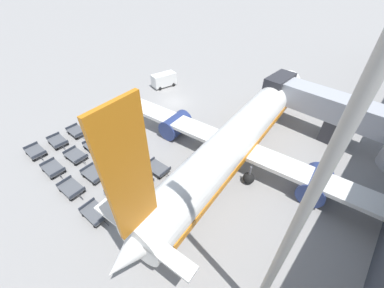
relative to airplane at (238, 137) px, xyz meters
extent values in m
plane|color=gray|center=(-15.00, 4.61, -3.11)|extent=(500.00, 500.00, 0.00)
cube|color=#A8AAB2|center=(6.85, 11.49, 1.31)|extent=(16.42, 3.82, 2.86)
cube|color=#2D2D33|center=(-1.30, 11.78, 1.31)|extent=(2.57, 4.93, 3.43)
cube|color=#38383D|center=(6.85, 11.49, -1.61)|extent=(1.70, 2.97, 2.99)
cylinder|color=white|center=(-0.06, 0.57, 0.20)|extent=(7.56, 32.48, 4.05)
sphere|color=white|center=(-1.83, 16.59, 0.20)|extent=(3.85, 3.85, 3.85)
cone|color=white|center=(1.70, -15.45, 0.20)|extent=(4.36, 5.26, 3.85)
cube|color=orange|center=(1.62, -14.70, 6.71)|extent=(0.61, 3.05, 8.97)
cube|color=white|center=(1.64, -14.90, 0.81)|extent=(9.09, 2.10, 0.24)
cube|color=white|center=(0.08, -0.71, -0.71)|extent=(32.35, 6.30, 0.44)
cylinder|color=navy|center=(8.78, 0.65, -1.72)|extent=(3.09, 4.17, 2.68)
cylinder|color=navy|center=(-8.71, -1.28, -1.72)|extent=(3.09, 4.17, 2.68)
cube|color=orange|center=(-0.06, 0.57, -0.51)|extent=(7.28, 29.29, 0.73)
cylinder|color=#56565B|center=(-1.16, 10.50, -1.65)|extent=(0.24, 0.24, 1.67)
sphere|color=black|center=(-1.16, 10.50, -2.49)|extent=(1.25, 1.25, 1.25)
cylinder|color=#56565B|center=(3.20, -2.32, -1.65)|extent=(0.24, 0.24, 1.67)
sphere|color=black|center=(3.20, -2.32, -2.49)|extent=(1.25, 1.25, 1.25)
cylinder|color=#56565B|center=(-2.62, -2.96, -1.65)|extent=(0.24, 0.24, 1.67)
sphere|color=black|center=(-2.62, -2.96, -2.49)|extent=(1.25, 1.25, 1.25)
cube|color=white|center=(-20.56, 7.57, -1.80)|extent=(2.89, 4.62, 2.07)
cube|color=#1E232D|center=(-20.06, 9.61, -1.44)|extent=(1.61, 0.47, 0.73)
sphere|color=black|center=(-19.34, 8.71, -2.81)|extent=(0.60, 0.60, 0.60)
sphere|color=black|center=(-21.12, 9.14, -2.81)|extent=(0.60, 0.60, 0.60)
sphere|color=black|center=(-20.00, 6.00, -2.81)|extent=(0.60, 0.60, 0.60)
sphere|color=black|center=(-21.78, 6.44, -2.81)|extent=(0.60, 0.60, 0.60)
cube|color=#515459|center=(-18.28, -15.68, -2.56)|extent=(2.67, 1.72, 0.10)
cube|color=#2D333D|center=(-17.00, -15.66, -2.35)|extent=(0.11, 1.67, 0.32)
cube|color=#2D333D|center=(-19.57, -15.70, -2.35)|extent=(0.11, 1.67, 0.32)
cube|color=#333338|center=(-16.61, -15.65, -2.68)|extent=(0.70, 0.07, 0.06)
sphere|color=black|center=(-17.35, -16.38, -2.93)|extent=(0.36, 0.36, 0.36)
sphere|color=black|center=(-17.37, -14.95, -2.93)|extent=(0.36, 0.36, 0.36)
sphere|color=black|center=(-19.20, -16.40, -2.93)|extent=(0.36, 0.36, 0.36)
sphere|color=black|center=(-19.22, -14.98, -2.93)|extent=(0.36, 0.36, 0.36)
cube|color=#515459|center=(-13.83, -15.52, -2.56)|extent=(2.70, 1.76, 0.10)
cube|color=#2D333D|center=(-12.54, -15.48, -2.35)|extent=(0.14, 1.68, 0.32)
cube|color=#2D333D|center=(-15.11, -15.56, -2.35)|extent=(0.14, 1.68, 0.32)
cube|color=#333338|center=(-12.15, -15.46, -2.68)|extent=(0.70, 0.08, 0.06)
sphere|color=black|center=(-12.88, -16.20, -2.93)|extent=(0.36, 0.36, 0.36)
sphere|color=black|center=(-12.93, -14.78, -2.93)|extent=(0.36, 0.36, 0.36)
sphere|color=black|center=(-14.73, -16.26, -2.93)|extent=(0.36, 0.36, 0.36)
sphere|color=black|center=(-14.77, -14.84, -2.93)|extent=(0.36, 0.36, 0.36)
cube|color=#515459|center=(-9.59, -15.52, -2.56)|extent=(2.75, 1.85, 0.10)
cube|color=#2D333D|center=(-8.32, -15.43, -2.35)|extent=(0.20, 1.68, 0.32)
cube|color=#2D333D|center=(-10.87, -15.61, -2.35)|extent=(0.20, 1.68, 0.32)
cube|color=#333338|center=(-7.93, -15.40, -2.68)|extent=(0.70, 0.11, 0.06)
sphere|color=black|center=(-8.62, -16.16, -2.93)|extent=(0.36, 0.36, 0.36)
sphere|color=black|center=(-8.72, -14.74, -2.93)|extent=(0.36, 0.36, 0.36)
sphere|color=black|center=(-10.47, -16.29, -2.93)|extent=(0.36, 0.36, 0.36)
sphere|color=black|center=(-10.57, -14.87, -2.93)|extent=(0.36, 0.36, 0.36)
cube|color=#515459|center=(-5.13, -15.44, -2.56)|extent=(2.73, 1.82, 0.10)
cube|color=#2D333D|center=(-3.85, -15.37, -2.35)|extent=(0.17, 1.68, 0.32)
cube|color=#2D333D|center=(-6.41, -15.51, -2.35)|extent=(0.17, 1.68, 0.32)
cube|color=#333338|center=(-3.46, -15.34, -2.68)|extent=(0.70, 0.10, 0.06)
sphere|color=black|center=(-4.17, -16.10, -2.93)|extent=(0.36, 0.36, 0.36)
sphere|color=black|center=(-4.25, -14.68, -2.93)|extent=(0.36, 0.36, 0.36)
sphere|color=black|center=(-6.02, -16.20, -2.93)|extent=(0.36, 0.36, 0.36)
sphere|color=black|center=(-6.10, -14.78, -2.93)|extent=(0.36, 0.36, 0.36)
cube|color=#515459|center=(-18.28, -13.00, -2.56)|extent=(2.67, 1.71, 0.10)
cube|color=#2D333D|center=(-17.00, -13.01, -2.35)|extent=(0.10, 1.67, 0.32)
cube|color=#2D333D|center=(-19.56, -12.98, -2.35)|extent=(0.10, 1.67, 0.32)
cube|color=#333338|center=(-16.61, -13.02, -2.68)|extent=(0.70, 0.07, 0.06)
sphere|color=black|center=(-17.36, -13.72, -2.93)|extent=(0.36, 0.36, 0.36)
sphere|color=black|center=(-17.34, -12.30, -2.93)|extent=(0.36, 0.36, 0.36)
sphere|color=black|center=(-19.21, -13.69, -2.93)|extent=(0.36, 0.36, 0.36)
sphere|color=black|center=(-19.19, -12.27, -2.93)|extent=(0.36, 0.36, 0.36)
cube|color=#515459|center=(-13.98, -12.79, -2.56)|extent=(2.76, 1.87, 0.10)
cube|color=#2D333D|center=(-12.70, -12.69, -2.35)|extent=(0.21, 1.68, 0.32)
cube|color=#2D333D|center=(-15.25, -12.88, -2.35)|extent=(0.21, 1.68, 0.32)
cube|color=#333338|center=(-12.31, -12.66, -2.68)|extent=(0.70, 0.11, 0.06)
sphere|color=black|center=(-13.00, -13.42, -2.93)|extent=(0.36, 0.36, 0.36)
sphere|color=black|center=(-13.11, -12.01, -2.93)|extent=(0.36, 0.36, 0.36)
sphere|color=black|center=(-14.85, -13.57, -2.93)|extent=(0.36, 0.36, 0.36)
sphere|color=black|center=(-14.95, -12.15, -2.93)|extent=(0.36, 0.36, 0.36)
cube|color=#515459|center=(-9.69, -12.91, -2.56)|extent=(2.76, 1.86, 0.10)
cube|color=#2D333D|center=(-8.41, -12.81, -2.35)|extent=(0.20, 1.68, 0.32)
cube|color=#2D333D|center=(-10.97, -13.00, -2.35)|extent=(0.20, 1.68, 0.32)
cube|color=#333338|center=(-8.02, -12.79, -2.68)|extent=(0.70, 0.11, 0.06)
sphere|color=black|center=(-8.72, -13.55, -2.93)|extent=(0.36, 0.36, 0.36)
sphere|color=black|center=(-8.82, -12.13, -2.93)|extent=(0.36, 0.36, 0.36)
sphere|color=black|center=(-10.56, -13.68, -2.93)|extent=(0.36, 0.36, 0.36)
sphere|color=black|center=(-10.66, -12.26, -2.93)|extent=(0.36, 0.36, 0.36)
cube|color=#515459|center=(-5.25, -12.77, -2.56)|extent=(2.65, 1.68, 0.10)
cube|color=#2D333D|center=(-3.97, -12.76, -2.35)|extent=(0.09, 1.67, 0.32)
cube|color=#2D333D|center=(-6.53, -12.77, -2.35)|extent=(0.09, 1.67, 0.32)
cube|color=#333338|center=(-3.58, -12.76, -2.68)|extent=(0.70, 0.06, 0.06)
sphere|color=black|center=(-4.32, -13.47, -2.93)|extent=(0.36, 0.36, 0.36)
sphere|color=black|center=(-4.33, -12.05, -2.93)|extent=(0.36, 0.36, 0.36)
sphere|color=black|center=(-6.17, -13.48, -2.93)|extent=(0.36, 0.36, 0.36)
sphere|color=black|center=(-6.18, -12.06, -2.93)|extent=(0.36, 0.36, 0.36)
cube|color=#515459|center=(-18.48, -10.33, -2.56)|extent=(2.69, 1.75, 0.10)
cube|color=#2D333D|center=(-17.20, -10.29, -2.35)|extent=(0.13, 1.68, 0.32)
cube|color=#2D333D|center=(-19.76, -10.36, -2.35)|extent=(0.13, 1.68, 0.32)
cube|color=#333338|center=(-16.81, -10.28, -2.68)|extent=(0.70, 0.08, 0.06)
sphere|color=black|center=(-17.54, -11.01, -2.93)|extent=(0.36, 0.36, 0.36)
sphere|color=black|center=(-17.58, -9.59, -2.93)|extent=(0.36, 0.36, 0.36)
sphere|color=black|center=(-19.39, -11.07, -2.93)|extent=(0.36, 0.36, 0.36)
sphere|color=black|center=(-19.43, -9.64, -2.93)|extent=(0.36, 0.36, 0.36)
cube|color=#515459|center=(-13.92, -10.45, -2.56)|extent=(2.67, 1.72, 0.10)
cube|color=#2D333D|center=(-12.64, -10.47, -2.35)|extent=(0.11, 1.68, 0.32)
cube|color=#2D333D|center=(-15.20, -10.42, -2.35)|extent=(0.11, 1.68, 0.32)
cube|color=#333338|center=(-12.25, -10.48, -2.68)|extent=(0.70, 0.07, 0.06)
sphere|color=black|center=(-13.01, -11.18, -2.93)|extent=(0.36, 0.36, 0.36)
sphere|color=black|center=(-12.98, -9.75, -2.93)|extent=(0.36, 0.36, 0.36)
sphere|color=black|center=(-14.86, -11.14, -2.93)|extent=(0.36, 0.36, 0.36)
sphere|color=black|center=(-14.83, -9.72, -2.93)|extent=(0.36, 0.36, 0.36)
cube|color=#515459|center=(-9.53, -10.19, -2.56)|extent=(2.75, 1.84, 0.10)
cube|color=#2D333D|center=(-8.25, -10.10, -2.35)|extent=(0.19, 1.68, 0.32)
cube|color=#2D333D|center=(-10.81, -10.27, -2.35)|extent=(0.19, 1.68, 0.32)
cube|color=#333338|center=(-7.86, -10.08, -2.68)|extent=(0.70, 0.11, 0.06)
sphere|color=black|center=(-8.56, -10.84, -2.93)|extent=(0.36, 0.36, 0.36)
sphere|color=black|center=(-8.65, -9.42, -2.93)|extent=(0.36, 0.36, 0.36)
sphere|color=black|center=(-10.40, -10.96, -2.93)|extent=(0.36, 0.36, 0.36)
sphere|color=black|center=(-10.50, -9.54, -2.93)|extent=(0.36, 0.36, 0.36)
cube|color=#515459|center=(-5.32, -10.06, -2.56)|extent=(2.69, 1.75, 0.10)
cube|color=#2D333D|center=(-4.04, -10.03, -2.35)|extent=(0.13, 1.68, 0.32)
cube|color=#2D333D|center=(-6.60, -10.10, -2.35)|extent=(0.13, 1.68, 0.32)
cube|color=#333338|center=(-3.65, -10.02, -2.68)|extent=(0.70, 0.08, 0.06)
sphere|color=black|center=(-4.37, -10.75, -2.93)|extent=(0.36, 0.36, 0.36)
sphere|color=black|center=(-4.41, -9.32, -2.93)|extent=(0.36, 0.36, 0.36)
sphere|color=black|center=(-6.22, -10.80, -2.93)|extent=(0.36, 0.36, 0.36)
sphere|color=black|center=(-6.26, -9.38, -2.93)|extent=(0.36, 0.36, 0.36)
cube|color=#515459|center=(-18.53, -7.82, -2.56)|extent=(2.68, 1.72, 0.10)
cube|color=#2D333D|center=(-17.25, -7.84, -2.35)|extent=(0.11, 1.68, 0.32)
cube|color=#2D333D|center=(-19.81, -7.79, -2.35)|extent=(0.11, 1.68, 0.32)
cube|color=#333338|center=(-16.86, -7.85, -2.68)|extent=(0.70, 0.07, 0.06)
sphere|color=black|center=(-17.62, -8.55, -2.93)|extent=(0.36, 0.36, 0.36)
sphere|color=black|center=(-17.59, -7.12, -2.93)|extent=(0.36, 0.36, 0.36)
sphere|color=black|center=(-19.47, -8.51, -2.93)|extent=(0.36, 0.36, 0.36)
sphere|color=black|center=(-19.44, -7.09, -2.93)|extent=(0.36, 0.36, 0.36)
cube|color=#515459|center=(-13.99, -7.92, -2.56)|extent=(2.76, 1.86, 0.10)
cube|color=#2D333D|center=(-12.71, -7.82, -2.35)|extent=(0.20, 1.68, 0.32)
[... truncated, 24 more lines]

